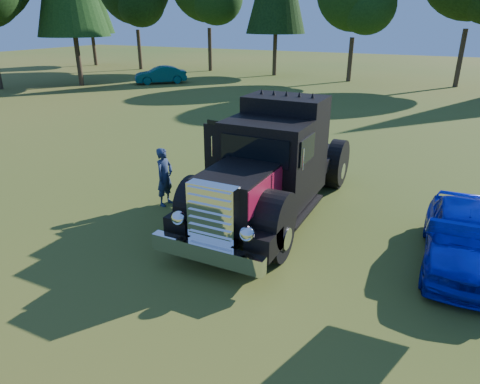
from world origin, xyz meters
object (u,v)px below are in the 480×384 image
at_px(hotrod_coupe, 464,237).
at_px(spectator_near, 165,177).
at_px(distant_teal_car, 161,75).
at_px(diamond_t_truck, 271,169).
at_px(spectator_far, 231,161).

distance_m(hotrod_coupe, spectator_near, 7.45).
bearing_deg(distant_teal_car, diamond_t_truck, -1.31).
relative_size(spectator_far, distant_teal_car, 0.50).
distance_m(diamond_t_truck, distant_teal_car, 25.54).
height_order(diamond_t_truck, spectator_near, diamond_t_truck).
bearing_deg(spectator_far, distant_teal_car, 101.04).
relative_size(diamond_t_truck, spectator_far, 3.57).
bearing_deg(distant_teal_car, spectator_near, -7.43).
xyz_separation_m(spectator_near, distant_teal_car, (-14.39, 19.51, -0.16)).
distance_m(spectator_far, distant_teal_car, 23.85).
bearing_deg(distant_teal_car, spectator_far, -2.77).
bearing_deg(spectator_far, hotrod_coupe, -42.66).
bearing_deg(hotrod_coupe, distant_teal_car, 138.43).
relative_size(diamond_t_truck, spectator_near, 4.38).
relative_size(hotrod_coupe, spectator_near, 2.54).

